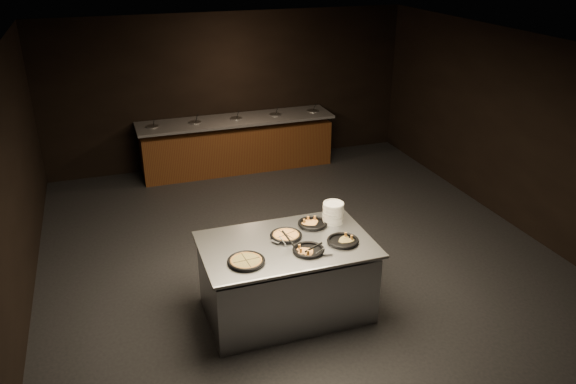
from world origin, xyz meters
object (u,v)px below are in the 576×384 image
at_px(serving_counter, 286,279).
at_px(plate_stack, 333,213).
at_px(pan_veggie_whole, 246,261).
at_px(pan_cheese_whole, 286,235).

height_order(serving_counter, plate_stack, plate_stack).
distance_m(serving_counter, pan_veggie_whole, 0.79).
relative_size(plate_stack, pan_veggie_whole, 0.62).
bearing_deg(pan_veggie_whole, serving_counter, 25.95).
height_order(plate_stack, pan_cheese_whole, plate_stack).
relative_size(plate_stack, pan_cheese_whole, 0.68).
distance_m(serving_counter, pan_cheese_whole, 0.53).
distance_m(plate_stack, pan_cheese_whole, 0.69).
relative_size(serving_counter, plate_stack, 7.67).
relative_size(serving_counter, pan_cheese_whole, 5.23).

